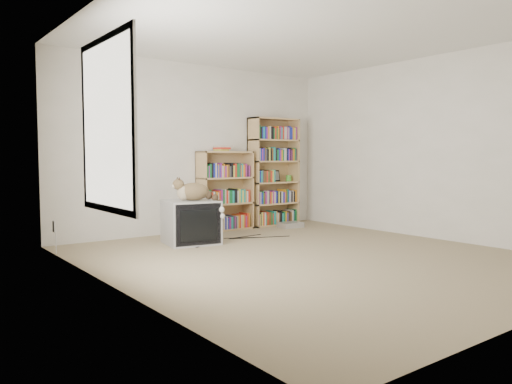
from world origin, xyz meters
TOP-DOWN VIEW (x-y plane):
  - floor at (0.00, 0.00)m, footprint 4.50×5.00m
  - wall_back at (0.00, 2.50)m, footprint 4.50×0.02m
  - wall_left at (-2.25, 0.00)m, footprint 0.02×5.00m
  - wall_right at (2.25, 0.00)m, footprint 0.02×5.00m
  - ceiling at (0.00, 0.00)m, footprint 4.50×5.00m
  - window at (-2.24, 0.20)m, footprint 0.02×1.22m
  - crt_tv at (-0.63, 1.61)m, footprint 0.74×0.69m
  - cat at (-0.57, 1.52)m, footprint 0.59×0.56m
  - bookcase_tall at (1.36, 2.36)m, footprint 0.88×0.30m
  - bookcase_short at (0.40, 2.36)m, footprint 0.88×0.30m
  - book_stack at (0.35, 2.36)m, footprint 0.21×0.27m
  - green_mug at (1.67, 2.34)m, footprint 0.09×0.09m
  - framed_print at (1.48, 2.44)m, footprint 0.14×0.05m
  - dvd_player at (1.38, 1.95)m, footprint 0.39×0.30m
  - wall_outlet at (-2.24, 1.95)m, footprint 0.01×0.08m
  - floor_cables at (-0.03, 1.52)m, footprint 1.20×0.70m

SIDE VIEW (x-z plane):
  - floor at x=0.00m, z-range -0.01..0.01m
  - floor_cables at x=-0.03m, z-range 0.00..0.01m
  - dvd_player at x=1.38m, z-range 0.00..0.08m
  - crt_tv at x=-0.63m, z-range 0.00..0.56m
  - wall_outlet at x=-2.24m, z-range 0.26..0.39m
  - bookcase_short at x=0.40m, z-range -0.05..1.16m
  - cat at x=-0.57m, z-range 0.40..0.90m
  - green_mug at x=1.67m, z-range 0.72..0.82m
  - framed_print at x=1.48m, z-range 0.72..0.90m
  - bookcase_tall at x=1.36m, z-range -0.04..1.71m
  - wall_back at x=0.00m, z-range 0.00..2.50m
  - wall_left at x=-2.25m, z-range 0.00..2.50m
  - wall_right at x=2.25m, z-range 0.00..2.50m
  - book_stack at x=0.35m, z-range 1.21..1.30m
  - window at x=-2.24m, z-range 0.64..2.16m
  - ceiling at x=0.00m, z-range 2.49..2.51m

